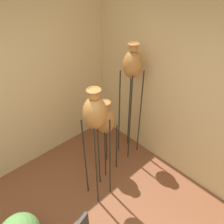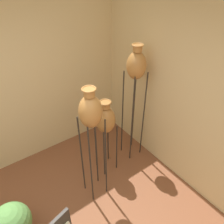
% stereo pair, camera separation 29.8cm
% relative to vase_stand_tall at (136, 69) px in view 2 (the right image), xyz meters
% --- Properties ---
extents(wall_right, '(0.06, 8.19, 2.70)m').
position_rel_vase_stand_tall_xyz_m(wall_right, '(0.30, -1.14, -0.26)').
color(wall_right, '#D1B784').
rests_on(wall_right, ground_plane).
extents(vase_stand_tall, '(0.28, 0.28, 1.95)m').
position_rel_vase_stand_tall_xyz_m(vase_stand_tall, '(0.00, 0.00, 0.00)').
color(vase_stand_tall, '#28231E').
rests_on(vase_stand_tall, ground_plane).
extents(vase_stand_medium, '(0.28, 0.28, 1.75)m').
position_rel_vase_stand_tall_xyz_m(vase_stand_medium, '(-0.94, -0.31, -0.20)').
color(vase_stand_medium, '#28231E').
rests_on(vase_stand_medium, ground_plane).
extents(vase_stand_short, '(0.28, 0.28, 1.29)m').
position_rel_vase_stand_tall_xyz_m(vase_stand_short, '(-0.55, -0.03, -0.64)').
color(vase_stand_short, '#28231E').
rests_on(vase_stand_short, ground_plane).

